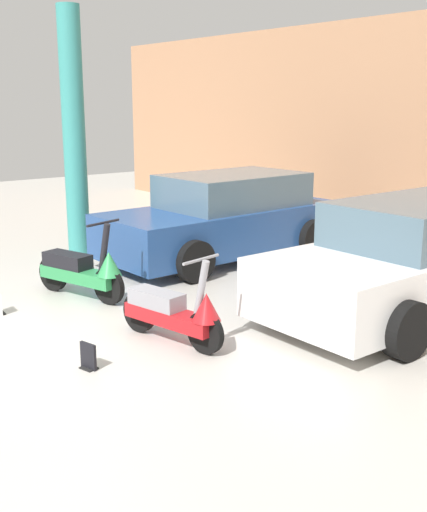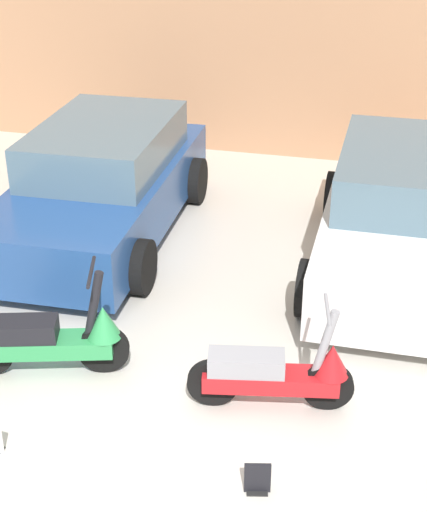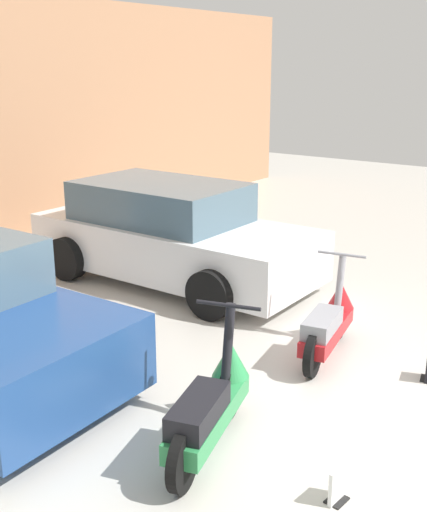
{
  "view_description": "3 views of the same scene",
  "coord_description": "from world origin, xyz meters",
  "px_view_note": "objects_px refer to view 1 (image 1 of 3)",
  "views": [
    {
      "loc": [
        6.28,
        -2.63,
        2.51
      ],
      "look_at": [
        0.53,
        1.9,
        0.73
      ],
      "focal_mm": 45.0,
      "sensor_mm": 36.0,
      "label": 1
    },
    {
      "loc": [
        1.78,
        -4.36,
        4.31
      ],
      "look_at": [
        0.14,
        2.17,
        0.77
      ],
      "focal_mm": 55.0,
      "sensor_mm": 36.0,
      "label": 2
    },
    {
      "loc": [
        -4.67,
        -1.63,
        2.92
      ],
      "look_at": [
        0.46,
        2.11,
        1.0
      ],
      "focal_mm": 45.0,
      "sensor_mm": 36.0,
      "label": 3
    }
  ],
  "objects_px": {
    "scooter_front_left": "(83,270)",
    "support_column_side": "(74,133)",
    "placard_near_right_scooter": "(88,358)",
    "car_rear_left": "(225,218)",
    "scooter_front_right": "(175,312)",
    "car_rear_center": "(412,260)"
  },
  "relations": [
    {
      "from": "scooter_front_left",
      "to": "support_column_side",
      "type": "bearing_deg",
      "value": 138.07
    },
    {
      "from": "placard_near_right_scooter",
      "to": "support_column_side",
      "type": "distance_m",
      "value": 5.34
    },
    {
      "from": "scooter_front_left",
      "to": "support_column_side",
      "type": "distance_m",
      "value": 3.11
    },
    {
      "from": "car_rear_left",
      "to": "support_column_side",
      "type": "bearing_deg",
      "value": -47.74
    },
    {
      "from": "scooter_front_right",
      "to": "car_rear_center",
      "type": "relative_size",
      "value": 0.35
    },
    {
      "from": "scooter_front_left",
      "to": "scooter_front_right",
      "type": "xyz_separation_m",
      "value": [
        2.06,
        0.01,
        -0.02
      ]
    },
    {
      "from": "car_rear_left",
      "to": "support_column_side",
      "type": "height_order",
      "value": "support_column_side"
    },
    {
      "from": "scooter_front_right",
      "to": "placard_near_right_scooter",
      "type": "xyz_separation_m",
      "value": [
        0.04,
        -1.04,
        -0.24
      ]
    },
    {
      "from": "scooter_front_right",
      "to": "car_rear_left",
      "type": "height_order",
      "value": "car_rear_left"
    },
    {
      "from": "car_rear_left",
      "to": "placard_near_right_scooter",
      "type": "height_order",
      "value": "car_rear_left"
    },
    {
      "from": "support_column_side",
      "to": "scooter_front_left",
      "type": "bearing_deg",
      "value": -25.51
    },
    {
      "from": "scooter_front_left",
      "to": "scooter_front_right",
      "type": "distance_m",
      "value": 2.06
    },
    {
      "from": "car_rear_center",
      "to": "support_column_side",
      "type": "height_order",
      "value": "support_column_side"
    },
    {
      "from": "support_column_side",
      "to": "scooter_front_right",
      "type": "bearing_deg",
      "value": -14.29
    },
    {
      "from": "car_rear_center",
      "to": "placard_near_right_scooter",
      "type": "height_order",
      "value": "car_rear_center"
    },
    {
      "from": "scooter_front_left",
      "to": "car_rear_center",
      "type": "relative_size",
      "value": 0.37
    },
    {
      "from": "scooter_front_right",
      "to": "support_column_side",
      "type": "xyz_separation_m",
      "value": [
        -4.46,
        1.14,
        1.64
      ]
    },
    {
      "from": "scooter_front_left",
      "to": "scooter_front_right",
      "type": "bearing_deg",
      "value": -16.19
    },
    {
      "from": "placard_near_right_scooter",
      "to": "support_column_side",
      "type": "height_order",
      "value": "support_column_side"
    },
    {
      "from": "scooter_front_right",
      "to": "car_rear_left",
      "type": "distance_m",
      "value": 3.92
    },
    {
      "from": "car_rear_left",
      "to": "car_rear_center",
      "type": "relative_size",
      "value": 1.02
    },
    {
      "from": "car_rear_center",
      "to": "placard_near_right_scooter",
      "type": "xyz_separation_m",
      "value": [
        -0.86,
        -3.89,
        -0.53
      ]
    }
  ]
}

